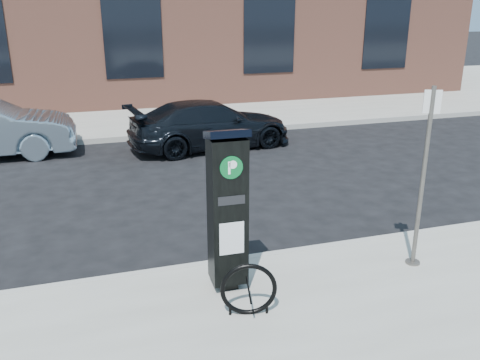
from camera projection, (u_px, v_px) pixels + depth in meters
name	position (u px, v px, depth m)	size (l,w,h in m)	color
ground	(232.00, 267.00, 7.49)	(120.00, 120.00, 0.00)	black
sidewalk_far	(132.00, 102.00, 20.11)	(60.00, 12.00, 0.15)	gray
curb_near	(233.00, 264.00, 7.45)	(60.00, 0.12, 0.16)	#9E9B93
curb_far	(154.00, 137.00, 14.71)	(60.00, 0.12, 0.16)	#9E9B93
parking_kiosk	(227.00, 209.00, 6.35)	(0.50, 0.45, 2.15)	black
sign_pole	(423.00, 180.00, 6.90)	(0.21, 0.20, 2.54)	#514D48
bike_rack	(249.00, 290.00, 5.99)	(0.67, 0.21, 0.68)	black
car_dark	(210.00, 124.00, 13.66)	(1.79, 4.41, 1.28)	black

